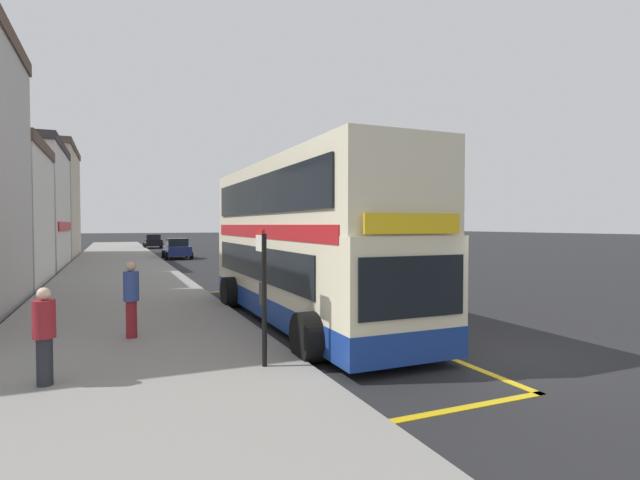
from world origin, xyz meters
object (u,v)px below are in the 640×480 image
pedestrian_waiting_near_sign (44,333)px  pedestrian_further_back (131,296)px  parked_car_black_kerbside (153,241)px  parked_car_navy_far (177,249)px  bus_stop_sign (263,284)px  double_decker_bus (302,247)px

pedestrian_waiting_near_sign → pedestrian_further_back: (1.38, 2.92, 0.10)m
pedestrian_waiting_near_sign → pedestrian_further_back: size_ratio=0.90×
parked_car_black_kerbside → pedestrian_waiting_near_sign: (-5.22, -49.92, 0.18)m
pedestrian_further_back → parked_car_navy_far: bearing=81.3°
bus_stop_sign → parked_car_black_kerbside: (1.70, 50.24, -0.82)m
double_decker_bus → pedestrian_waiting_near_sign: (-5.87, -3.80, -1.08)m
parked_car_black_kerbside → parked_car_navy_far: same height
double_decker_bus → pedestrian_waiting_near_sign: bearing=-147.1°
pedestrian_further_back → pedestrian_waiting_near_sign: bearing=-115.3°
double_decker_bus → bus_stop_sign: size_ratio=4.38×
bus_stop_sign → parked_car_navy_far: 31.41m
bus_stop_sign → pedestrian_further_back: bus_stop_sign is taller
parked_car_navy_far → pedestrian_waiting_near_sign: size_ratio=2.69×
pedestrian_further_back → bus_stop_sign: bearing=-56.6°
bus_stop_sign → pedestrian_further_back: 3.91m
parked_car_navy_far → pedestrian_further_back: size_ratio=2.43×
parked_car_navy_far → double_decker_bus: bearing=-92.0°
bus_stop_sign → pedestrian_waiting_near_sign: (-3.51, 0.31, -0.64)m
double_decker_bus → bus_stop_sign: bearing=-119.9°
bus_stop_sign → parked_car_black_kerbside: bearing=88.1°
parked_car_navy_far → pedestrian_further_back: pedestrian_further_back is taller
parked_car_black_kerbside → pedestrian_further_back: bearing=-93.1°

